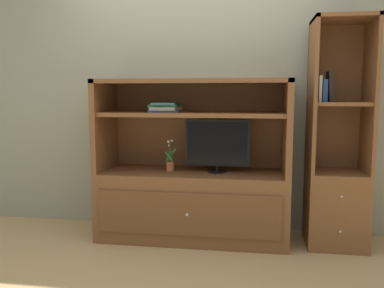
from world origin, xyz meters
The scene contains 8 objects.
ground_plane centered at (0.00, 0.00, 0.00)m, with size 8.00×8.00×0.00m, color tan.
painted_rear_wall centered at (0.00, 0.75, 1.40)m, with size 6.00×0.10×2.80m, color gray.
media_console centered at (0.00, 0.41, 0.46)m, with size 1.66×0.63×1.40m.
tv_monitor centered at (0.22, 0.40, 0.85)m, with size 0.56×0.17×0.46m.
potted_plant centered at (-0.20, 0.39, 0.66)m, with size 0.10×0.12×0.28m.
magazine_stack centered at (-0.25, 0.41, 1.16)m, with size 0.27×0.31×0.08m.
bookshelf_tall centered at (1.22, 0.41, 0.61)m, with size 0.48×0.46×1.89m.
upright_book_row centered at (1.10, 0.40, 1.32)m, with size 0.10×0.17×0.25m.
Camera 1 is at (0.54, -3.09, 1.28)m, focal length 37.96 mm.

